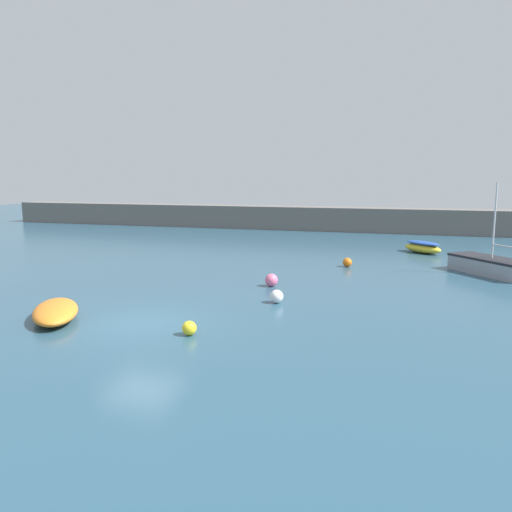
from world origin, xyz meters
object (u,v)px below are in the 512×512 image
(rowboat_with_red_cover, at_px, (423,247))
(mooring_buoy_white, at_px, (277,296))
(sailboat_twin_hulled, at_px, (491,266))
(open_tender_yellow, at_px, (56,311))
(mooring_buoy_yellow, at_px, (189,328))
(mooring_buoy_orange, at_px, (347,262))
(mooring_buoy_pink, at_px, (271,280))

(rowboat_with_red_cover, height_order, mooring_buoy_white, rowboat_with_red_cover)
(rowboat_with_red_cover, xyz_separation_m, sailboat_twin_hulled, (3.18, -6.70, 0.06))
(mooring_buoy_white, bearing_deg, open_tender_yellow, -146.51)
(open_tender_yellow, bearing_deg, mooring_buoy_white, 88.91)
(sailboat_twin_hulled, distance_m, mooring_buoy_yellow, 17.27)
(sailboat_twin_hulled, distance_m, mooring_buoy_orange, 7.31)
(mooring_buoy_white, height_order, mooring_buoy_pink, mooring_buoy_pink)
(mooring_buoy_orange, xyz_separation_m, mooring_buoy_yellow, (-3.34, -13.66, -0.02))
(open_tender_yellow, height_order, mooring_buoy_yellow, open_tender_yellow)
(open_tender_yellow, distance_m, rowboat_with_red_cover, 23.74)
(open_tender_yellow, relative_size, mooring_buoy_yellow, 7.87)
(rowboat_with_red_cover, relative_size, mooring_buoy_yellow, 6.13)
(open_tender_yellow, height_order, mooring_buoy_white, open_tender_yellow)
(mooring_buoy_yellow, bearing_deg, rowboat_with_red_cover, 69.80)
(rowboat_with_red_cover, bearing_deg, mooring_buoy_orange, 100.55)
(sailboat_twin_hulled, height_order, mooring_buoy_pink, sailboat_twin_hulled)
(mooring_buoy_white, bearing_deg, mooring_buoy_orange, 79.00)
(sailboat_twin_hulled, bearing_deg, mooring_buoy_orange, 49.88)
(rowboat_with_red_cover, height_order, mooring_buoy_yellow, rowboat_with_red_cover)
(mooring_buoy_orange, xyz_separation_m, mooring_buoy_white, (-1.73, -8.91, 0.01))
(rowboat_with_red_cover, distance_m, sailboat_twin_hulled, 7.41)
(open_tender_yellow, xyz_separation_m, mooring_buoy_white, (6.84, 4.52, -0.03))
(mooring_buoy_orange, height_order, mooring_buoy_pink, mooring_buoy_pink)
(mooring_buoy_white, bearing_deg, rowboat_with_red_cover, 69.36)
(open_tender_yellow, xyz_separation_m, mooring_buoy_yellow, (5.22, -0.23, -0.06))
(mooring_buoy_orange, bearing_deg, rowboat_with_red_cover, 58.14)
(mooring_buoy_yellow, bearing_deg, mooring_buoy_white, 71.26)
(open_tender_yellow, distance_m, mooring_buoy_yellow, 5.23)
(rowboat_with_red_cover, height_order, mooring_buoy_pink, rowboat_with_red_cover)
(mooring_buoy_orange, relative_size, mooring_buoy_pink, 0.87)
(mooring_buoy_orange, bearing_deg, sailboat_twin_hulled, -0.47)
(mooring_buoy_white, relative_size, mooring_buoy_pink, 0.91)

